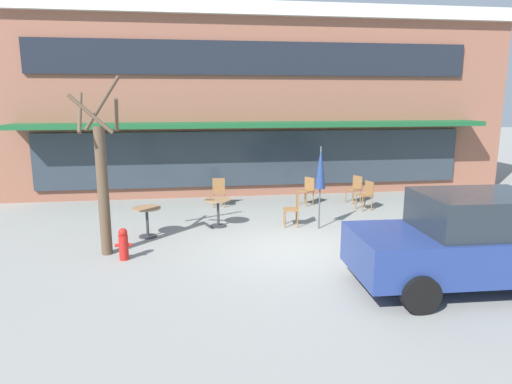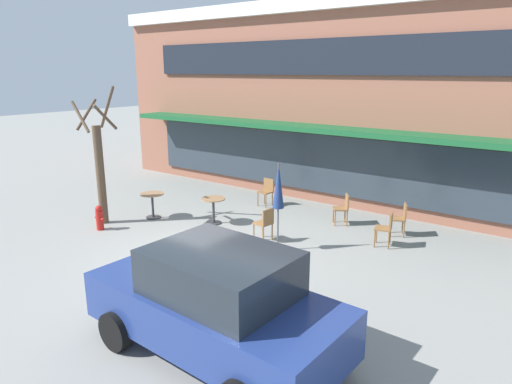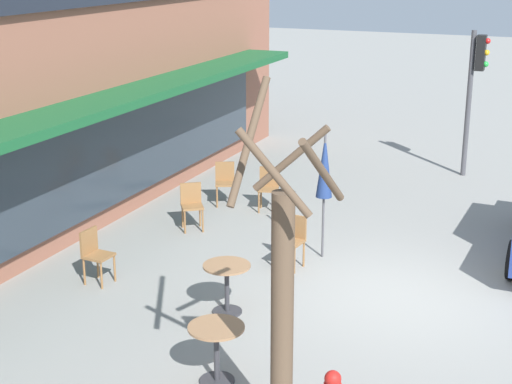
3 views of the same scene
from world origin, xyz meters
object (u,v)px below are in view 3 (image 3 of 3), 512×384
(street_tree, at_px, (282,298))
(cafe_chair_3, at_px, (95,252))
(cafe_chair_0, at_px, (292,237))
(cafe_chair_4, at_px, (192,203))
(cafe_table_streetside, at_px, (216,344))
(traffic_light_pole, at_px, (475,79))
(cafe_table_near_wall, at_px, (227,280))
(cafe_chair_1, at_px, (225,180))
(cafe_chair_2, at_px, (269,185))
(patio_umbrella_green_folded, at_px, (325,167))

(street_tree, bearing_deg, cafe_chair_3, 56.94)
(cafe_chair_0, height_order, cafe_chair_4, same)
(cafe_table_streetside, bearing_deg, traffic_light_pole, -7.54)
(street_tree, bearing_deg, cafe_table_near_wall, 35.57)
(cafe_chair_1, bearing_deg, cafe_chair_0, -136.78)
(cafe_chair_3, bearing_deg, cafe_chair_2, -14.45)
(cafe_table_near_wall, relative_size, cafe_chair_4, 0.85)
(cafe_table_streetside, xyz_separation_m, cafe_chair_3, (1.99, 3.12, 0.01))
(cafe_table_near_wall, relative_size, cafe_chair_3, 0.85)
(cafe_chair_1, xyz_separation_m, traffic_light_pole, (4.22, -4.37, 1.77))
(cafe_table_streetside, relative_size, cafe_chair_2, 0.85)
(cafe_chair_0, height_order, traffic_light_pole, traffic_light_pole)
(cafe_chair_2, bearing_deg, cafe_chair_0, -150.37)
(cafe_chair_0, xyz_separation_m, cafe_chair_4, (1.02, 2.43, 0.00))
(cafe_chair_3, bearing_deg, cafe_chair_1, -2.16)
(cafe_chair_1, distance_m, cafe_chair_3, 4.52)
(cafe_table_near_wall, xyz_separation_m, cafe_chair_4, (3.05, 2.17, 0.01))
(cafe_chair_4, bearing_deg, cafe_chair_3, 175.14)
(cafe_chair_4, bearing_deg, traffic_light_pole, -36.21)
(cafe_table_near_wall, height_order, street_tree, street_tree)
(cafe_chair_1, bearing_deg, cafe_table_streetside, -155.62)
(street_tree, bearing_deg, cafe_chair_0, 19.06)
(cafe_chair_1, height_order, street_tree, street_tree)
(cafe_chair_3, distance_m, street_tree, 5.23)
(cafe_chair_4, distance_m, traffic_light_pole, 7.48)
(cafe_chair_4, xyz_separation_m, traffic_light_pole, (5.87, -4.30, 1.77))
(cafe_chair_0, relative_size, traffic_light_pole, 0.26)
(cafe_chair_0, relative_size, cafe_chair_4, 1.00)
(cafe_chair_0, bearing_deg, patio_umbrella_green_folded, -28.17)
(patio_umbrella_green_folded, xyz_separation_m, cafe_chair_0, (-0.62, 0.33, -1.10))
(cafe_chair_2, bearing_deg, cafe_table_near_wall, -165.09)
(patio_umbrella_green_folded, bearing_deg, traffic_light_pole, -13.76)
(cafe_chair_0, relative_size, street_tree, 0.23)
(patio_umbrella_green_folded, xyz_separation_m, cafe_chair_3, (-2.47, 3.01, -1.10))
(cafe_table_near_wall, relative_size, cafe_chair_2, 0.85)
(cafe_chair_1, relative_size, cafe_chair_4, 1.00)
(cafe_table_streetside, relative_size, cafe_chair_0, 0.85)
(cafe_chair_0, distance_m, cafe_chair_2, 3.06)
(cafe_chair_2, height_order, traffic_light_pole, traffic_light_pole)
(cafe_chair_4, xyz_separation_m, street_tree, (-5.66, -4.03, 1.16))
(cafe_table_streetside, distance_m, cafe_chair_0, 3.87)
(street_tree, bearing_deg, cafe_chair_4, 35.49)
(cafe_table_near_wall, xyz_separation_m, cafe_chair_2, (4.69, 1.25, 0.01))
(patio_umbrella_green_folded, distance_m, traffic_light_pole, 6.48)
(traffic_light_pole, bearing_deg, street_tree, 178.69)
(cafe_table_streetside, relative_size, street_tree, 0.19)
(cafe_chair_2, bearing_deg, cafe_table_streetside, -163.25)
(cafe_chair_1, relative_size, cafe_chair_3, 1.00)
(cafe_table_near_wall, distance_m, cafe_table_streetside, 1.95)
(cafe_table_near_wall, xyz_separation_m, cafe_chair_1, (4.69, 2.24, 0.01))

